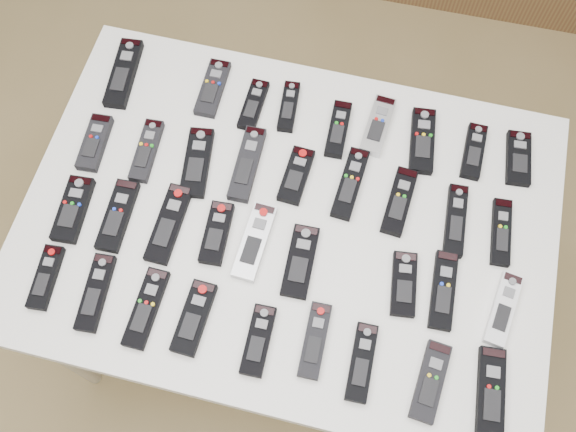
% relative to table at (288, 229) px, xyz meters
% --- Properties ---
extents(ground, '(4.00, 4.00, 0.00)m').
position_rel_table_xyz_m(ground, '(0.10, -0.14, -0.72)').
color(ground, olive).
rests_on(ground, ground).
extents(table, '(1.25, 0.88, 0.78)m').
position_rel_table_xyz_m(table, '(0.00, 0.00, 0.00)').
color(table, white).
rests_on(table, ground).
extents(remote_0, '(0.08, 0.21, 0.02)m').
position_rel_table_xyz_m(remote_0, '(-0.51, 0.29, 0.07)').
color(remote_0, black).
rests_on(remote_0, table).
extents(remote_1, '(0.06, 0.17, 0.02)m').
position_rel_table_xyz_m(remote_1, '(-0.28, 0.31, 0.07)').
color(remote_1, black).
rests_on(remote_1, table).
extents(remote_2, '(0.05, 0.15, 0.02)m').
position_rel_table_xyz_m(remote_2, '(-0.16, 0.28, 0.07)').
color(remote_2, black).
rests_on(remote_2, table).
extents(remote_3, '(0.05, 0.14, 0.02)m').
position_rel_table_xyz_m(remote_3, '(-0.07, 0.30, 0.07)').
color(remote_3, black).
rests_on(remote_3, table).
extents(remote_4, '(0.05, 0.16, 0.02)m').
position_rel_table_xyz_m(remote_4, '(0.06, 0.26, 0.07)').
color(remote_4, black).
rests_on(remote_4, table).
extents(remote_5, '(0.07, 0.17, 0.02)m').
position_rel_table_xyz_m(remote_5, '(0.16, 0.30, 0.07)').
color(remote_5, '#B7B7BC').
rests_on(remote_5, table).
extents(remote_6, '(0.08, 0.18, 0.02)m').
position_rel_table_xyz_m(remote_6, '(0.27, 0.28, 0.07)').
color(remote_6, black).
rests_on(remote_6, table).
extents(remote_7, '(0.05, 0.15, 0.02)m').
position_rel_table_xyz_m(remote_7, '(0.40, 0.28, 0.07)').
color(remote_7, black).
rests_on(remote_7, table).
extents(remote_8, '(0.07, 0.15, 0.02)m').
position_rel_table_xyz_m(remote_8, '(0.51, 0.29, 0.07)').
color(remote_8, black).
rests_on(remote_8, table).
extents(remote_9, '(0.06, 0.16, 0.02)m').
position_rel_table_xyz_m(remote_9, '(-0.51, 0.08, 0.07)').
color(remote_9, black).
rests_on(remote_9, table).
extents(remote_10, '(0.06, 0.17, 0.02)m').
position_rel_table_xyz_m(remote_10, '(-0.38, 0.09, 0.07)').
color(remote_10, black).
rests_on(remote_10, table).
extents(remote_11, '(0.09, 0.19, 0.02)m').
position_rel_table_xyz_m(remote_11, '(-0.25, 0.09, 0.07)').
color(remote_11, black).
rests_on(remote_11, table).
extents(remote_12, '(0.06, 0.20, 0.02)m').
position_rel_table_xyz_m(remote_12, '(-0.13, 0.11, 0.07)').
color(remote_12, black).
rests_on(remote_12, table).
extents(remote_13, '(0.06, 0.15, 0.02)m').
position_rel_table_xyz_m(remote_13, '(-0.01, 0.11, 0.07)').
color(remote_13, black).
rests_on(remote_13, table).
extents(remote_14, '(0.06, 0.19, 0.02)m').
position_rel_table_xyz_m(remote_14, '(0.12, 0.12, 0.07)').
color(remote_14, black).
rests_on(remote_14, table).
extents(remote_15, '(0.06, 0.17, 0.02)m').
position_rel_table_xyz_m(remote_15, '(0.25, 0.10, 0.07)').
color(remote_15, black).
rests_on(remote_15, table).
extents(remote_16, '(0.05, 0.18, 0.02)m').
position_rel_table_xyz_m(remote_16, '(0.38, 0.09, 0.07)').
color(remote_16, black).
rests_on(remote_16, table).
extents(remote_17, '(0.05, 0.17, 0.02)m').
position_rel_table_xyz_m(remote_17, '(0.49, 0.08, 0.07)').
color(remote_17, black).
rests_on(remote_17, table).
extents(remote_18, '(0.07, 0.17, 0.02)m').
position_rel_table_xyz_m(remote_18, '(-0.50, -0.10, 0.07)').
color(remote_18, black).
rests_on(remote_18, table).
extents(remote_19, '(0.06, 0.18, 0.02)m').
position_rel_table_xyz_m(remote_19, '(-0.39, -0.09, 0.07)').
color(remote_19, black).
rests_on(remote_19, table).
extents(remote_20, '(0.06, 0.20, 0.02)m').
position_rel_table_xyz_m(remote_20, '(-0.27, -0.08, 0.07)').
color(remote_20, black).
rests_on(remote_20, table).
extents(remote_21, '(0.06, 0.15, 0.02)m').
position_rel_table_xyz_m(remote_21, '(-0.15, -0.08, 0.07)').
color(remote_21, black).
rests_on(remote_21, table).
extents(remote_22, '(0.06, 0.19, 0.02)m').
position_rel_table_xyz_m(remote_22, '(-0.06, -0.08, 0.07)').
color(remote_22, '#B7B7BC').
rests_on(remote_22, table).
extents(remote_23, '(0.07, 0.17, 0.02)m').
position_rel_table_xyz_m(remote_23, '(0.05, -0.10, 0.07)').
color(remote_23, black).
rests_on(remote_23, table).
extents(remote_24, '(0.07, 0.15, 0.02)m').
position_rel_table_xyz_m(remote_24, '(0.29, -0.10, 0.07)').
color(remote_24, black).
rests_on(remote_24, table).
extents(remote_25, '(0.06, 0.18, 0.02)m').
position_rel_table_xyz_m(remote_25, '(0.38, -0.09, 0.07)').
color(remote_25, black).
rests_on(remote_25, table).
extents(remote_26, '(0.07, 0.18, 0.02)m').
position_rel_table_xyz_m(remote_26, '(0.51, -0.10, 0.07)').
color(remote_26, silver).
rests_on(remote_26, table).
extents(remote_27, '(0.06, 0.15, 0.02)m').
position_rel_table_xyz_m(remote_27, '(-0.49, -0.27, 0.07)').
color(remote_27, black).
rests_on(remote_27, table).
extents(remote_28, '(0.06, 0.18, 0.02)m').
position_rel_table_xyz_m(remote_28, '(-0.37, -0.28, 0.07)').
color(remote_28, black).
rests_on(remote_28, table).
extents(remote_29, '(0.05, 0.18, 0.02)m').
position_rel_table_xyz_m(remote_29, '(-0.25, -0.29, 0.07)').
color(remote_29, black).
rests_on(remote_29, table).
extents(remote_30, '(0.06, 0.17, 0.02)m').
position_rel_table_xyz_m(remote_30, '(-0.14, -0.28, 0.07)').
color(remote_30, black).
rests_on(remote_30, table).
extents(remote_31, '(0.05, 0.15, 0.02)m').
position_rel_table_xyz_m(remote_31, '(0.01, -0.30, 0.07)').
color(remote_31, black).
rests_on(remote_31, table).
extents(remote_32, '(0.05, 0.17, 0.02)m').
position_rel_table_xyz_m(remote_32, '(0.13, -0.27, 0.07)').
color(remote_32, black).
rests_on(remote_32, table).
extents(remote_33, '(0.05, 0.17, 0.02)m').
position_rel_table_xyz_m(remote_33, '(0.23, -0.29, 0.07)').
color(remote_33, black).
rests_on(remote_33, table).
extents(remote_34, '(0.07, 0.17, 0.02)m').
position_rel_table_xyz_m(remote_34, '(0.38, -0.29, 0.07)').
color(remote_34, black).
rests_on(remote_34, table).
extents(remote_35, '(0.07, 0.19, 0.02)m').
position_rel_table_xyz_m(remote_35, '(0.51, -0.29, 0.07)').
color(remote_35, black).
rests_on(remote_35, table).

